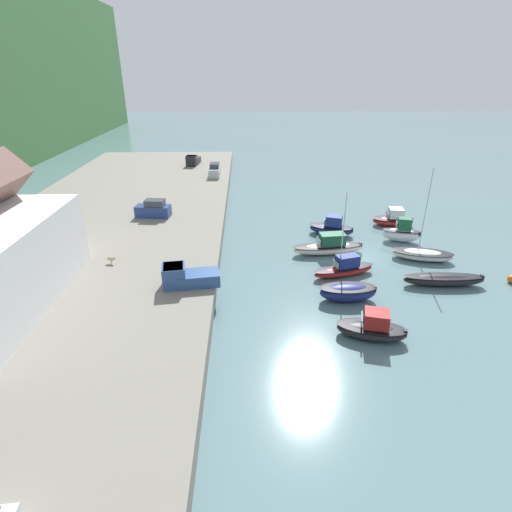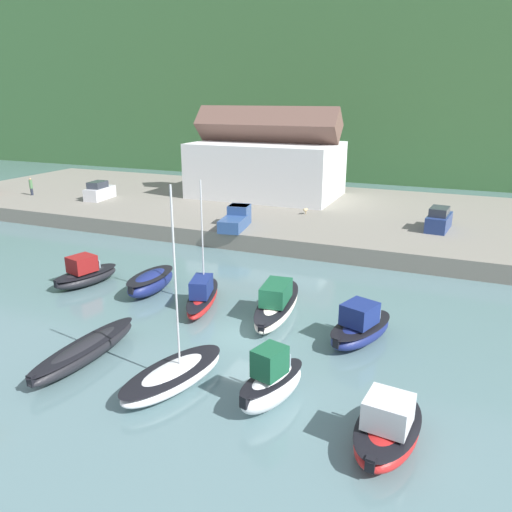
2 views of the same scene
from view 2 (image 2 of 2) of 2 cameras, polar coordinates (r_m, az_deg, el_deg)
name	(u,v)px [view 2 (image 2 of 2)]	position (r m, az deg, el deg)	size (l,w,h in m)	color
ground_plane	(248,335)	(29.53, -0.94, -9.06)	(320.00, 320.00, 0.00)	slate
hillside_backdrop	(421,69)	(111.83, 18.32, 19.66)	(240.00, 62.56, 37.06)	#42703D
quay_promenade	(354,217)	(55.49, 11.11, 4.40)	(103.46, 27.98, 1.54)	gray
harbor_clubhouse	(266,165)	(61.75, 1.21, 10.41)	(17.55, 11.16, 10.70)	white
moored_boat_0	(85,274)	(38.91, -18.91, -1.98)	(3.37, 5.49, 2.25)	black
moored_boat_1	(151,282)	(36.14, -11.94, -2.92)	(2.21, 4.97, 1.49)	navy
moored_boat_2	(203,296)	(33.26, -6.13, -4.54)	(3.30, 6.52, 8.36)	red
moored_boat_3	(277,304)	(31.70, 2.43, -5.47)	(2.89, 7.97, 2.30)	white
moored_boat_4	(360,327)	(29.12, 11.85, -7.99)	(3.85, 5.72, 2.38)	navy
moored_boat_5	(85,351)	(28.13, -18.93, -10.21)	(1.91, 7.55, 1.10)	black
moored_boat_6	(173,375)	(24.91, -9.43, -13.31)	(3.89, 6.60, 9.72)	white
moored_boat_7	(272,383)	(23.12, 1.81, -14.30)	(2.64, 4.46, 2.87)	white
moored_boat_8	(388,428)	(21.55, 14.82, -18.45)	(2.94, 5.27, 2.28)	red
parked_car_0	(439,220)	(48.97, 20.17, 3.88)	(2.23, 4.37, 2.16)	navy
parked_car_2	(99,192)	(62.87, -17.46, 7.05)	(2.21, 4.36, 2.16)	silver
pickup_truck_1	(236,219)	(47.02, -2.25, 4.30)	(2.62, 4.96, 1.90)	#2D4C84
person_on_quay	(31,186)	(68.42, -24.31, 7.27)	(0.40, 0.40, 2.14)	#232838
dog_on_quay	(306,210)	(52.50, 5.69, 5.26)	(0.46, 0.88, 0.68)	tan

